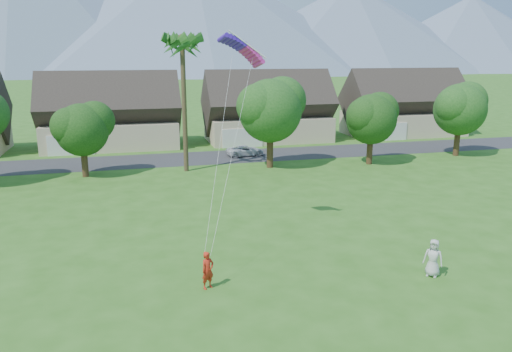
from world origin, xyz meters
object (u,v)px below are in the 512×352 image
object	(u,v)px
parafoil_kite	(243,48)
watcher	(433,258)
kite_flyer	(208,270)
parked_car	(245,151)

from	to	relation	value
parafoil_kite	watcher	bearing A→B (deg)	-50.51
kite_flyer	watcher	size ratio (longest dim) A/B	0.95
watcher	parked_car	world-z (taller)	watcher
kite_flyer	parked_car	xyz separation A→B (m)	(8.81, 29.85, -0.34)
watcher	parafoil_kite	size ratio (longest dim) A/B	0.69
parked_car	parafoil_kite	world-z (taller)	parafoil_kite
watcher	parked_car	distance (m)	31.37
watcher	kite_flyer	bearing A→B (deg)	-143.60
kite_flyer	watcher	distance (m)	11.06
parked_car	watcher	bearing A→B (deg)	177.68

